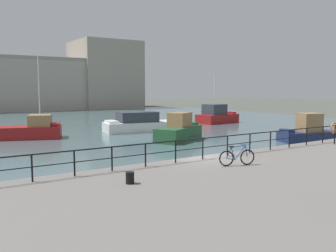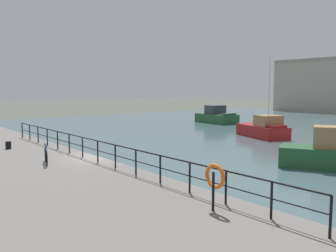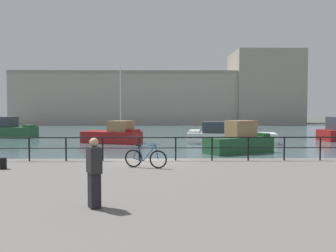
{
  "view_description": "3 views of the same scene",
  "coord_description": "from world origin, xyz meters",
  "px_view_note": "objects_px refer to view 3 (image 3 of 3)",
  "views": [
    {
      "loc": [
        -11.7,
        -14.97,
        4.67
      ],
      "look_at": [
        0.54,
        3.83,
        2.31
      ],
      "focal_mm": 39.25,
      "sensor_mm": 36.0,
      "label": 1
    },
    {
      "loc": [
        16.71,
        -8.94,
        4.66
      ],
      "look_at": [
        0.87,
        3.97,
        2.53
      ],
      "focal_mm": 38.39,
      "sensor_mm": 36.0,
      "label": 2
    },
    {
      "loc": [
        0.6,
        -18.26,
        3.53
      ],
      "look_at": [
        1.01,
        3.58,
        2.45
      ],
      "focal_mm": 41.76,
      "sensor_mm": 36.0,
      "label": 3
    }
  ],
  "objects_px": {
    "moored_blue_motorboat": "(9,130)",
    "parked_bicycle": "(146,158)",
    "harbor_building": "(187,97)",
    "moored_white_yacht": "(114,135)",
    "moored_green_narrowboat": "(239,141)",
    "standing_person": "(94,172)",
    "mooring_bollard": "(2,163)",
    "moored_small_launch": "(228,135)"
  },
  "relations": [
    {
      "from": "harbor_building",
      "to": "moored_green_narrowboat",
      "type": "relative_size",
      "value": 10.33
    },
    {
      "from": "moored_white_yacht",
      "to": "mooring_bollard",
      "type": "bearing_deg",
      "value": -73.57
    },
    {
      "from": "harbor_building",
      "to": "moored_white_yacht",
      "type": "bearing_deg",
      "value": -102.91
    },
    {
      "from": "harbor_building",
      "to": "moored_white_yacht",
      "type": "xyz_separation_m",
      "value": [
        -10.13,
        -44.21,
        -4.84
      ]
    },
    {
      "from": "moored_blue_motorboat",
      "to": "parked_bicycle",
      "type": "bearing_deg",
      "value": -53.41
    },
    {
      "from": "parked_bicycle",
      "to": "moored_small_launch",
      "type": "bearing_deg",
      "value": 89.6
    },
    {
      "from": "harbor_building",
      "to": "moored_blue_motorboat",
      "type": "distance_m",
      "value": 43.81
    },
    {
      "from": "moored_blue_motorboat",
      "to": "parked_bicycle",
      "type": "height_order",
      "value": "moored_blue_motorboat"
    },
    {
      "from": "moored_blue_motorboat",
      "to": "parked_bicycle",
      "type": "relative_size",
      "value": 3.67
    },
    {
      "from": "harbor_building",
      "to": "moored_white_yacht",
      "type": "height_order",
      "value": "harbor_building"
    },
    {
      "from": "moored_blue_motorboat",
      "to": "moored_green_narrowboat",
      "type": "bearing_deg",
      "value": -26.62
    },
    {
      "from": "moored_green_narrowboat",
      "to": "mooring_bollard",
      "type": "bearing_deg",
      "value": -158.54
    },
    {
      "from": "moored_green_narrowboat",
      "to": "moored_small_launch",
      "type": "xyz_separation_m",
      "value": [
        0.52,
        7.77,
        -0.05
      ]
    },
    {
      "from": "moored_small_launch",
      "to": "parked_bicycle",
      "type": "bearing_deg",
      "value": 80.83
    },
    {
      "from": "parked_bicycle",
      "to": "moored_white_yacht",
      "type": "bearing_deg",
      "value": 117.57
    },
    {
      "from": "standing_person",
      "to": "moored_blue_motorboat",
      "type": "bearing_deg",
      "value": 88.28
    },
    {
      "from": "moored_green_narrowboat",
      "to": "moored_white_yacht",
      "type": "bearing_deg",
      "value": 113.52
    },
    {
      "from": "harbor_building",
      "to": "moored_green_narrowboat",
      "type": "height_order",
      "value": "harbor_building"
    },
    {
      "from": "parked_bicycle",
      "to": "standing_person",
      "type": "distance_m",
      "value": 6.24
    },
    {
      "from": "moored_white_yacht",
      "to": "moored_small_launch",
      "type": "bearing_deg",
      "value": 17.53
    },
    {
      "from": "moored_white_yacht",
      "to": "mooring_bollard",
      "type": "height_order",
      "value": "moored_white_yacht"
    },
    {
      "from": "moored_small_launch",
      "to": "moored_blue_motorboat",
      "type": "xyz_separation_m",
      "value": [
        -24.12,
        7.91,
        0.01
      ]
    },
    {
      "from": "moored_blue_motorboat",
      "to": "standing_person",
      "type": "relative_size",
      "value": 3.71
    },
    {
      "from": "mooring_bollard",
      "to": "standing_person",
      "type": "relative_size",
      "value": 0.26
    },
    {
      "from": "moored_small_launch",
      "to": "harbor_building",
      "type": "bearing_deg",
      "value": -79.94
    },
    {
      "from": "standing_person",
      "to": "parked_bicycle",
      "type": "bearing_deg",
      "value": 55.17
    },
    {
      "from": "moored_small_launch",
      "to": "moored_blue_motorboat",
      "type": "relative_size",
      "value": 1.39
    },
    {
      "from": "harbor_building",
      "to": "moored_white_yacht",
      "type": "relative_size",
      "value": 7.81
    },
    {
      "from": "parked_bicycle",
      "to": "harbor_building",
      "type": "bearing_deg",
      "value": 102.31
    },
    {
      "from": "moored_blue_motorboat",
      "to": "moored_white_yacht",
      "type": "height_order",
      "value": "moored_white_yacht"
    },
    {
      "from": "moored_small_launch",
      "to": "standing_person",
      "type": "xyz_separation_m",
      "value": [
        -8.12,
        -28.11,
        1.12
      ]
    },
    {
      "from": "harbor_building",
      "to": "moored_small_launch",
      "type": "height_order",
      "value": "harbor_building"
    },
    {
      "from": "moored_green_narrowboat",
      "to": "standing_person",
      "type": "distance_m",
      "value": 21.74
    },
    {
      "from": "moored_small_launch",
      "to": "moored_white_yacht",
      "type": "distance_m",
      "value": 11.12
    },
    {
      "from": "moored_blue_motorboat",
      "to": "moored_white_yacht",
      "type": "bearing_deg",
      "value": -22.42
    },
    {
      "from": "moored_small_launch",
      "to": "standing_person",
      "type": "height_order",
      "value": "standing_person"
    },
    {
      "from": "harbor_building",
      "to": "moored_blue_motorboat",
      "type": "bearing_deg",
      "value": -122.12
    },
    {
      "from": "mooring_bollard",
      "to": "moored_small_launch",
      "type": "bearing_deg",
      "value": 60.14
    },
    {
      "from": "harbor_building",
      "to": "standing_person",
      "type": "relative_size",
      "value": 34.47
    },
    {
      "from": "moored_white_yacht",
      "to": "standing_person",
      "type": "relative_size",
      "value": 4.42
    },
    {
      "from": "harbor_building",
      "to": "mooring_bollard",
      "type": "relative_size",
      "value": 132.4
    },
    {
      "from": "moored_green_narrowboat",
      "to": "standing_person",
      "type": "xyz_separation_m",
      "value": [
        -7.61,
        -20.34,
        1.07
      ]
    }
  ]
}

